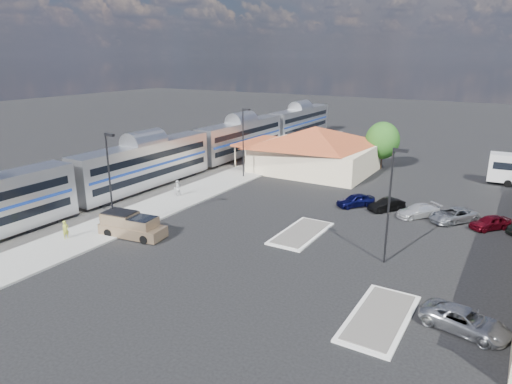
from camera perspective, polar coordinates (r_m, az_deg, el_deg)
The scene contains 21 objects.
ground at distance 41.29m, azimuth -0.57°, elevation -5.11°, with size 280.00×280.00×0.00m, color black.
railbed at distance 59.76m, azimuth -13.89°, elevation 1.39°, with size 16.00×100.00×0.12m, color #4C4944.
platform at distance 52.48m, azimuth -8.37°, elevation -0.37°, with size 5.50×92.00×0.18m, color gray.
passenger_train at distance 55.37m, azimuth -13.60°, elevation 3.22°, with size 3.00×104.00×5.55m.
freight_cars at distance 61.30m, azimuth -16.13°, elevation 3.40°, with size 2.80×46.00×4.00m.
station_depot at distance 62.99m, azimuth 7.31°, elevation 5.39°, with size 18.35×12.24×6.20m.
traffic_island_south at distance 41.14m, azimuth 5.68°, elevation -5.12°, with size 3.30×7.50×0.21m.
traffic_island_north at distance 29.64m, azimuth 15.21°, elevation -14.88°, with size 3.30×7.50×0.21m.
lamp_plat_s at distance 42.05m, azimuth -17.80°, elevation 2.13°, with size 1.08×0.25×9.00m.
lamp_plat_n at distance 58.54m, azimuth -1.55°, elevation 6.86°, with size 1.08×0.25×9.00m.
lamp_lot at distance 35.10m, azimuth 16.52°, elevation -0.56°, with size 1.08×0.25×9.00m.
tree_depot at distance 65.95m, azimuth 15.52°, elevation 6.22°, with size 4.71×4.71×6.63m.
pickup_truck at distance 41.53m, azimuth -15.17°, elevation -4.15°, with size 6.16×2.93×2.05m.
suv at distance 29.82m, azimuth 24.64°, elevation -14.42°, with size 2.26×4.89×1.36m, color #A7A9AF.
person_a at distance 42.59m, azimuth -22.71°, elevation -4.36°, with size 0.58×0.38×1.59m, color #B1BB3A.
person_b at distance 51.87m, azimuth -9.83°, elevation 0.49°, with size 0.87×0.68×1.79m, color silver.
parked_car_a at distance 49.18m, azimuth 12.34°, elevation -1.02°, with size 1.64×4.07×1.39m, color #0D0E42.
parked_car_b at distance 48.64m, azimuth 16.01°, elevation -1.56°, with size 1.35×3.88×1.28m, color black.
parked_car_c at distance 47.71m, azimuth 19.62°, elevation -2.23°, with size 1.82×4.47×1.30m, color white.
parked_car_d at distance 47.55m, azimuth 23.46°, elevation -2.68°, with size 2.26×4.90×1.36m, color #96999E.
parked_car_e at distance 47.06m, azimuth 27.24°, elevation -3.40°, with size 1.57×3.89×1.33m, color maroon.
Camera 1 is at (19.99, -32.71, 15.34)m, focal length 32.00 mm.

